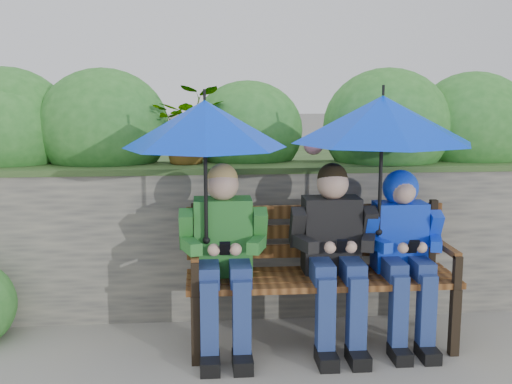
{
  "coord_description": "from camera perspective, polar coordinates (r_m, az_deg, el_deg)",
  "views": [
    {
      "loc": [
        -0.32,
        -3.56,
        1.57
      ],
      "look_at": [
        0.0,
        0.1,
        0.95
      ],
      "focal_mm": 45.0,
      "sensor_mm": 36.0,
      "label": 1
    }
  ],
  "objects": [
    {
      "name": "ground",
      "position": [
        3.9,
        0.13,
        -14.14
      ],
      "size": [
        60.0,
        60.0,
        0.0
      ],
      "primitive_type": "plane",
      "color": "gray",
      "rests_on": "ground"
    },
    {
      "name": "garden_backdrop",
      "position": [
        5.21,
        -1.71,
        -0.35
      ],
      "size": [
        8.0,
        2.87,
        1.88
      ],
      "color": "#585752",
      "rests_on": "ground"
    },
    {
      "name": "park_bench",
      "position": [
        3.93,
        5.67,
        -6.51
      ],
      "size": [
        1.61,
        0.47,
        0.85
      ],
      "color": "black",
      "rests_on": "ground"
    },
    {
      "name": "boy_left",
      "position": [
        3.76,
        -2.9,
        -5.15
      ],
      "size": [
        0.51,
        0.59,
        1.11
      ],
      "color": "#27892D",
      "rests_on": "ground"
    },
    {
      "name": "boy_middle",
      "position": [
        3.84,
        6.96,
        -4.93
      ],
      "size": [
        0.51,
        0.59,
        1.11
      ],
      "color": "black",
      "rests_on": "ground"
    },
    {
      "name": "boy_right",
      "position": [
        3.96,
        12.96,
        -4.38
      ],
      "size": [
        0.47,
        0.57,
        1.06
      ],
      "color": "#0346BB",
      "rests_on": "ground"
    },
    {
      "name": "umbrella_left",
      "position": [
        3.62,
        -4.57,
        6.04
      ],
      "size": [
        0.93,
        0.93,
        0.89
      ],
      "color": "#0034E6",
      "rests_on": "ground"
    },
    {
      "name": "umbrella_right",
      "position": [
        3.81,
        11.17,
        6.35
      ],
      "size": [
        1.07,
        1.07,
        0.89
      ],
      "color": "#0034E6",
      "rests_on": "ground"
    }
  ]
}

